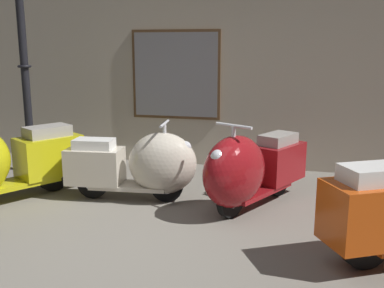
# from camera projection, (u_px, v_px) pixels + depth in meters

# --- Properties ---
(ground_plane) EXTENTS (60.00, 60.00, 0.00)m
(ground_plane) POSITION_uv_depth(u_px,v_px,m) (129.00, 257.00, 3.84)
(ground_plane) COLOR slate
(showroom_back_wall) EXTENTS (18.00, 0.24, 3.49)m
(showroom_back_wall) POSITION_uv_depth(u_px,v_px,m) (207.00, 49.00, 6.58)
(showroom_back_wall) COLOR #BCB29E
(showroom_back_wall) RESTS_ON ground
(scooter_1) EXTENTS (1.57, 0.58, 0.94)m
(scooter_1) POSITION_uv_depth(u_px,v_px,m) (142.00, 165.00, 5.17)
(scooter_1) COLOR black
(scooter_1) RESTS_ON ground
(scooter_2) EXTENTS (1.18, 1.67, 1.00)m
(scooter_2) POSITION_uv_depth(u_px,v_px,m) (249.00, 170.00, 4.88)
(scooter_2) COLOR black
(scooter_2) RESTS_ON ground
(lamppost) EXTENTS (0.31, 0.31, 2.89)m
(lamppost) POSITION_uv_depth(u_px,v_px,m) (24.00, 55.00, 6.16)
(lamppost) COLOR black
(lamppost) RESTS_ON ground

